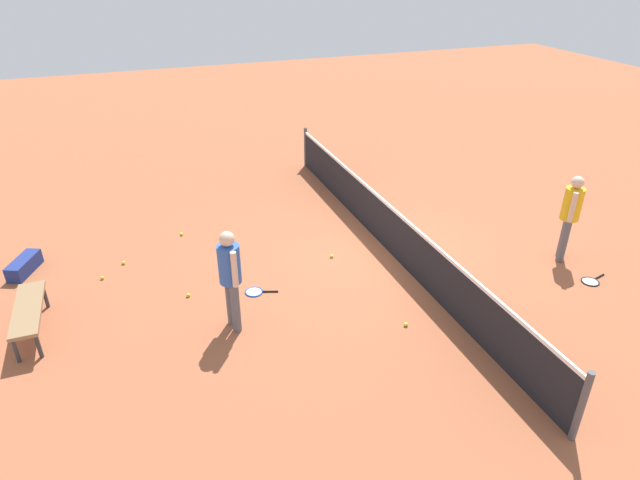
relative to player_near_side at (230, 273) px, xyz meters
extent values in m
plane|color=#9E5638|center=(-1.35, 3.39, -1.01)|extent=(40.00, 40.00, 0.00)
cylinder|color=#4C4C51|center=(-6.35, 3.39, -0.47)|extent=(0.09, 0.09, 1.07)
cylinder|color=#4C4C51|center=(3.65, 3.39, -0.47)|extent=(0.09, 0.09, 1.07)
cube|color=black|center=(-1.35, 3.39, -0.55)|extent=(10.00, 0.02, 0.91)
cube|color=white|center=(-1.35, 3.39, -0.07)|extent=(10.00, 0.04, 0.06)
cylinder|color=#595960|center=(-0.11, -0.02, -0.58)|extent=(0.16, 0.16, 0.85)
cylinder|color=#595960|center=(0.11, 0.02, -0.58)|extent=(0.16, 0.16, 0.85)
cylinder|color=#2D59B2|center=(0.00, 0.00, 0.15)|extent=(0.39, 0.39, 0.62)
cylinder|color=beige|center=(-0.21, -0.03, 0.17)|extent=(0.10, 0.10, 0.58)
cylinder|color=beige|center=(0.21, 0.03, 0.17)|extent=(0.10, 0.10, 0.58)
sphere|color=beige|center=(0.00, 0.00, 0.58)|extent=(0.26, 0.26, 0.23)
cylinder|color=#595960|center=(0.17, 6.29, -0.58)|extent=(0.20, 0.20, 0.85)
cylinder|color=#595960|center=(0.00, 6.44, -0.58)|extent=(0.20, 0.20, 0.85)
cylinder|color=yellow|center=(0.08, 6.37, 0.15)|extent=(0.48, 0.48, 0.62)
cylinder|color=beige|center=(0.24, 6.22, 0.17)|extent=(0.13, 0.13, 0.58)
cylinder|color=beige|center=(-0.07, 6.51, 0.17)|extent=(0.13, 0.13, 0.58)
sphere|color=beige|center=(0.08, 6.37, 0.58)|extent=(0.32, 0.32, 0.23)
torus|color=blue|center=(-0.83, 0.52, -1.00)|extent=(0.40, 0.40, 0.02)
cylinder|color=silver|center=(-0.83, 0.52, -1.00)|extent=(0.34, 0.34, 0.00)
cylinder|color=black|center=(-0.74, 0.79, -0.99)|extent=(0.12, 0.27, 0.03)
torus|color=black|center=(0.96, 6.28, -1.00)|extent=(0.38, 0.38, 0.02)
cylinder|color=silver|center=(0.96, 6.28, -1.00)|extent=(0.32, 0.32, 0.00)
cylinder|color=black|center=(0.89, 6.56, -0.99)|extent=(0.10, 0.28, 0.03)
sphere|color=#C6E033|center=(-1.48, 2.24, -0.98)|extent=(0.07, 0.07, 0.07)
sphere|color=#C6E033|center=(-2.20, -1.96, -0.98)|extent=(0.07, 0.07, 0.07)
sphere|color=#C6E033|center=(-3.42, -0.37, -0.98)|extent=(0.07, 0.07, 0.07)
sphere|color=#C6E033|center=(-1.10, -0.57, -0.98)|extent=(0.07, 0.07, 0.07)
sphere|color=#C6E033|center=(0.94, 2.55, -0.98)|extent=(0.07, 0.07, 0.07)
sphere|color=#C6E033|center=(-2.62, -1.57, -0.98)|extent=(0.07, 0.07, 0.07)
cube|color=olive|center=(-0.94, -2.98, -0.56)|extent=(1.50, 0.41, 0.06)
cylinder|color=#333338|center=(-1.61, -3.13, -0.80)|extent=(0.06, 0.06, 0.42)
cylinder|color=#333338|center=(-0.27, -3.13, -0.80)|extent=(0.06, 0.06, 0.42)
cylinder|color=#333338|center=(-1.61, -2.83, -0.80)|extent=(0.06, 0.06, 0.42)
cylinder|color=#333338|center=(-0.27, -2.83, -0.80)|extent=(0.06, 0.06, 0.42)
cube|color=navy|center=(-2.96, -3.28, -0.87)|extent=(0.84, 0.58, 0.28)
cylinder|color=black|center=(-3.28, -3.14, -0.87)|extent=(0.20, 0.28, 0.27)
camera|label=1|loc=(6.97, -1.15, 4.34)|focal=30.50mm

